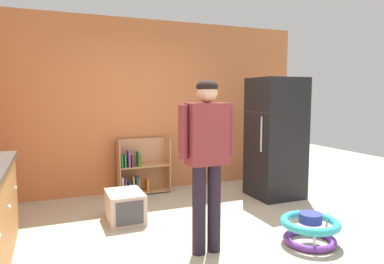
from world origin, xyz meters
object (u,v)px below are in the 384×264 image
(baby_walker, at_px, (310,228))
(pet_carrier, at_px, (125,206))
(standing_person, at_px, (207,151))
(bookshelf, at_px, (140,170))
(refrigerator, at_px, (276,138))

(baby_walker, height_order, pet_carrier, pet_carrier)
(standing_person, xyz_separation_m, pet_carrier, (-0.56, 1.15, -0.82))
(bookshelf, bearing_deg, pet_carrier, -112.59)
(refrigerator, height_order, pet_carrier, refrigerator)
(baby_walker, distance_m, pet_carrier, 2.14)
(standing_person, bearing_deg, baby_walker, -11.73)
(refrigerator, height_order, bookshelf, refrigerator)
(refrigerator, relative_size, bookshelf, 2.09)
(baby_walker, bearing_deg, bookshelf, 115.22)
(baby_walker, bearing_deg, refrigerator, 66.61)
(bookshelf, bearing_deg, standing_person, -87.56)
(bookshelf, distance_m, pet_carrier, 1.22)
(standing_person, height_order, pet_carrier, standing_person)
(standing_person, distance_m, baby_walker, 1.39)
(bookshelf, distance_m, standing_person, 2.36)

